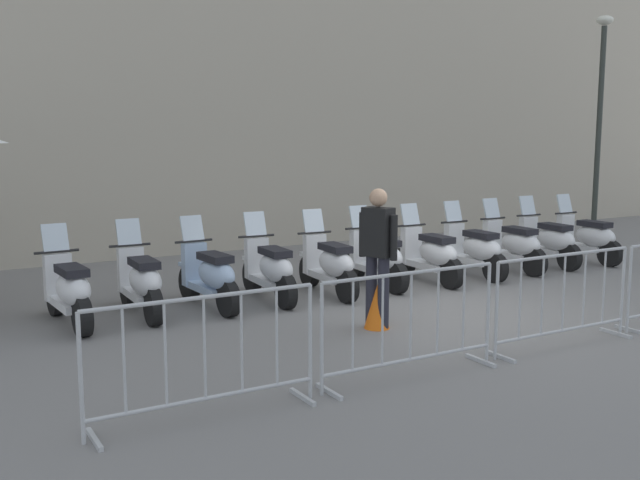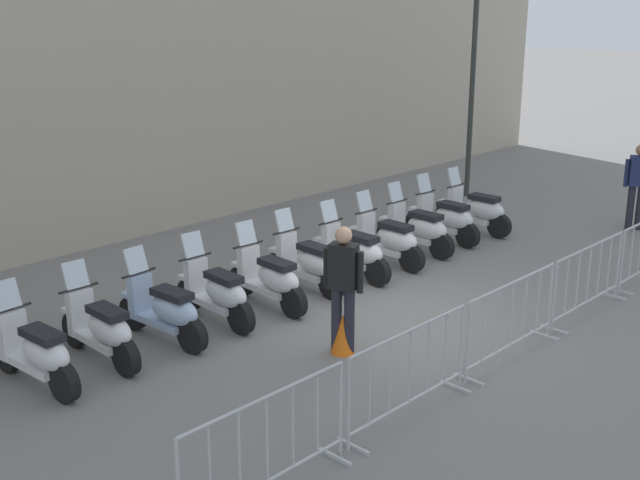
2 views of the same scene
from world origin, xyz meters
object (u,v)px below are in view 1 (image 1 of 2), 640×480
(motorcycle_0, at_px, (69,291))
(motorcycle_7, at_px, (473,250))
(motorcycle_3, at_px, (270,270))
(traffic_cone, at_px, (377,306))
(motorcycle_2, at_px, (210,276))
(barrier_segment_1, at_px, (411,326))
(motorcycle_6, at_px, (430,255))
(barrier_segment_0, at_px, (205,359))
(motorcycle_4, at_px, (330,265))
(motorcycle_1, at_px, (141,283))
(street_lamp, at_px, (600,104))
(motorcycle_10, at_px, (586,238))
(barrier_segment_2, at_px, (563,301))
(motorcycle_9, at_px, (548,241))
(motorcycle_5, at_px, (378,259))
(motorcycle_8, at_px, (512,246))
(officer_near_row_end, at_px, (378,250))

(motorcycle_0, height_order, motorcycle_7, same)
(motorcycle_3, relative_size, traffic_cone, 3.14)
(motorcycle_2, height_order, barrier_segment_1, motorcycle_2)
(motorcycle_6, bearing_deg, barrier_segment_0, -147.03)
(motorcycle_4, distance_m, motorcycle_6, 1.86)
(motorcycle_1, relative_size, street_lamp, 0.35)
(motorcycle_6, relative_size, barrier_segment_1, 0.84)
(motorcycle_6, relative_size, motorcycle_10, 1.00)
(motorcycle_10, bearing_deg, motorcycle_4, 178.94)
(motorcycle_3, bearing_deg, motorcycle_6, -3.76)
(motorcycle_6, relative_size, barrier_segment_2, 0.84)
(motorcycle_2, height_order, motorcycle_10, same)
(barrier_segment_1, bearing_deg, street_lamp, 29.23)
(motorcycle_1, bearing_deg, motorcycle_3, -2.61)
(motorcycle_2, bearing_deg, motorcycle_1, 175.29)
(motorcycle_9, xyz_separation_m, barrier_segment_2, (-3.80, -3.58, 0.07))
(motorcycle_5, bearing_deg, motorcycle_4, -174.45)
(motorcycle_4, relative_size, motorcycle_7, 1.00)
(motorcycle_5, relative_size, motorcycle_10, 1.00)
(motorcycle_6, relative_size, motorcycle_9, 1.00)
(motorcycle_4, bearing_deg, motorcycle_6, -1.84)
(motorcycle_0, distance_m, motorcycle_10, 9.30)
(motorcycle_10, bearing_deg, motorcycle_3, 178.01)
(motorcycle_8, bearing_deg, motorcycle_0, 178.43)
(motorcycle_1, xyz_separation_m, barrier_segment_2, (3.64, -3.79, 0.07))
(motorcycle_4, height_order, motorcycle_8, same)
(motorcycle_8, distance_m, barrier_segment_0, 7.93)
(motorcycle_6, bearing_deg, motorcycle_2, 177.05)
(motorcycle_0, bearing_deg, motorcycle_6, -2.31)
(motorcycle_0, bearing_deg, officer_near_row_end, -32.13)
(motorcycle_0, height_order, motorcycle_4, same)
(motorcycle_6, height_order, barrier_segment_2, motorcycle_6)
(motorcycle_4, relative_size, traffic_cone, 3.14)
(barrier_segment_1, bearing_deg, barrier_segment_0, 178.66)
(motorcycle_5, height_order, motorcycle_10, same)
(motorcycle_10, bearing_deg, motorcycle_9, 173.93)
(motorcycle_6, distance_m, officer_near_row_end, 3.00)
(motorcycle_7, relative_size, motorcycle_8, 1.00)
(motorcycle_6, distance_m, motorcycle_9, 2.79)
(barrier_segment_1, height_order, street_lamp, street_lamp)
(motorcycle_6, xyz_separation_m, barrier_segment_0, (-5.28, -3.42, 0.07))
(motorcycle_0, bearing_deg, traffic_cone, -32.30)
(motorcycle_3, distance_m, street_lamp, 9.52)
(motorcycle_6, bearing_deg, motorcycle_9, 1.15)
(motorcycle_4, height_order, motorcycle_9, same)
(street_lamp, bearing_deg, motorcycle_2, -170.95)
(motorcycle_7, height_order, street_lamp, street_lamp)
(barrier_segment_2, relative_size, officer_near_row_end, 1.18)
(motorcycle_4, xyz_separation_m, motorcycle_5, (0.93, 0.09, 0.00))
(barrier_segment_0, height_order, barrier_segment_1, same)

